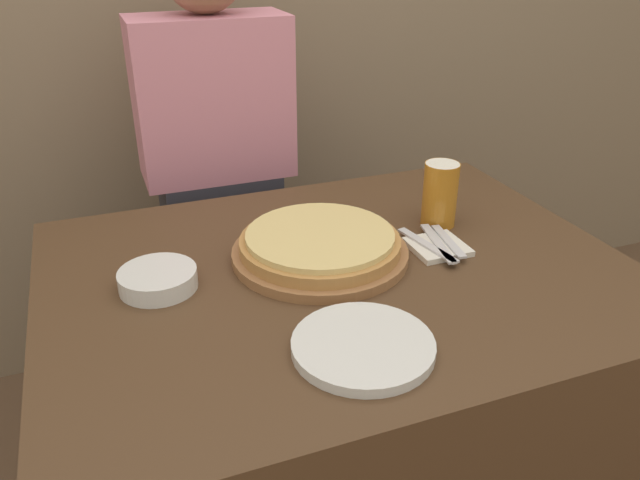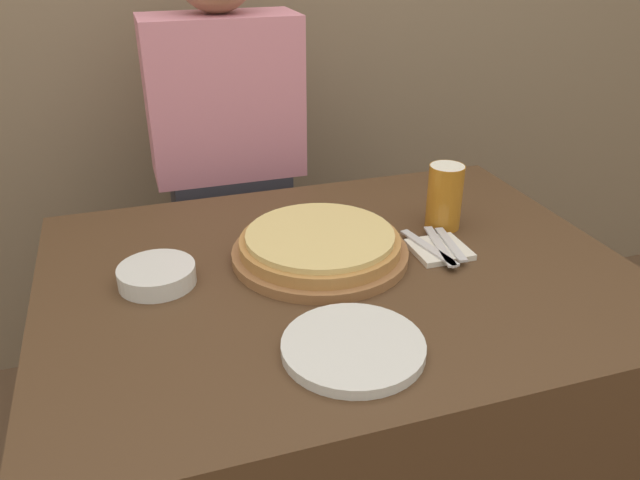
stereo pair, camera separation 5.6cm
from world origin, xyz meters
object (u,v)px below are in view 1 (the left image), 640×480
at_px(pizza_on_board, 320,246).
at_px(fork, 428,246).
at_px(dinner_plate, 363,346).
at_px(side_bowl, 158,279).
at_px(spoon, 450,242).
at_px(beer_glass, 440,192).
at_px(dinner_knife, 439,244).
at_px(diner_person, 220,199).

xyz_separation_m(pizza_on_board, fork, (0.21, -0.06, -0.01)).
height_order(dinner_plate, side_bowl, side_bowl).
bearing_deg(spoon, pizza_on_board, 167.70).
height_order(beer_glass, dinner_knife, beer_glass).
height_order(dinner_plate, spoon, dinner_plate).
bearing_deg(beer_glass, spoon, -108.62).
bearing_deg(fork, spoon, 0.00).
relative_size(beer_glass, spoon, 0.96).
height_order(pizza_on_board, diner_person, diner_person).
xyz_separation_m(dinner_knife, diner_person, (-0.32, 0.65, -0.11)).
height_order(dinner_plate, diner_person, diner_person).
relative_size(dinner_plate, spoon, 1.53).
bearing_deg(dinner_plate, diner_person, 91.92).
relative_size(beer_glass, side_bowl, 0.99).
height_order(fork, spoon, same).
bearing_deg(dinner_plate, spoon, 39.14).
bearing_deg(pizza_on_board, diner_person, 97.30).
distance_m(pizza_on_board, diner_person, 0.61).
xyz_separation_m(dinner_plate, dinner_knife, (0.29, 0.25, 0.01)).
xyz_separation_m(fork, dinner_knife, (0.02, 0.00, 0.00)).
bearing_deg(beer_glass, dinner_knife, -119.26).
height_order(beer_glass, diner_person, diner_person).
relative_size(fork, dinner_knife, 1.00).
relative_size(pizza_on_board, diner_person, 0.26).
bearing_deg(fork, diner_person, 114.00).
height_order(dinner_knife, diner_person, diner_person).
bearing_deg(fork, beer_glass, 51.92).
xyz_separation_m(beer_glass, dinner_plate, (-0.35, -0.36, -0.07)).
bearing_deg(pizza_on_board, fork, -15.04).
distance_m(side_bowl, dinner_knife, 0.56).
relative_size(side_bowl, diner_person, 0.10).
xyz_separation_m(beer_glass, dinner_knife, (-0.06, -0.11, -0.06)).
bearing_deg(pizza_on_board, beer_glass, 10.16).
distance_m(dinner_plate, side_bowl, 0.41).
xyz_separation_m(side_bowl, spoon, (0.59, -0.06, -0.00)).
bearing_deg(side_bowl, beer_glass, 5.18).
height_order(pizza_on_board, side_bowl, pizza_on_board).
bearing_deg(fork, pizza_on_board, 164.96).
relative_size(pizza_on_board, fork, 2.03).
height_order(pizza_on_board, fork, pizza_on_board).
bearing_deg(spoon, fork, 180.00).
height_order(side_bowl, diner_person, diner_person).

